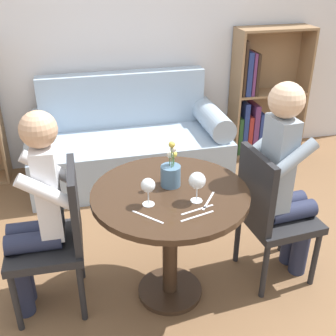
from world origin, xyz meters
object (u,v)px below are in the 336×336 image
chair_right (270,211)px  flower_vase (171,173)px  person_left (36,214)px  chair_left (57,234)px  wine_glass_left (148,186)px  person_right (286,182)px  bookshelf_right (258,99)px  couch (129,146)px  wine_glass_right (197,181)px

chair_right → flower_vase: size_ratio=3.26×
person_left → flower_vase: person_left is taller
chair_left → wine_glass_left: 0.64m
chair_left → person_right: bearing=88.9°
chair_right → wine_glass_left: 0.86m
bookshelf_right → person_left: bookshelf_right is taller
couch → wine_glass_right: bearing=-86.2°
couch → wine_glass_left: (-0.14, -1.68, 0.54)m
person_right → wine_glass_left: person_right is taller
person_right → bookshelf_right: bearing=-24.8°
person_right → flower_vase: 0.71m
wine_glass_left → chair_left: bearing=158.6°
couch → bookshelf_right: size_ratio=1.39×
chair_right → wine_glass_left: (-0.78, -0.12, 0.35)m
chair_left → flower_vase: size_ratio=3.26×
bookshelf_right → flower_vase: bookshelf_right is taller
chair_left → person_right: 1.37m
chair_right → wine_glass_right: 0.65m
chair_left → bookshelf_right: bearing=132.4°
person_right → wine_glass_left: bearing=93.9°
chair_right → flower_vase: (-0.62, 0.05, 0.32)m
couch → person_left: (-0.73, -1.48, 0.33)m
bookshelf_right → person_right: bearing=-109.9°
chair_left → person_left: 0.18m
wine_glass_left → flower_vase: flower_vase is taller
chair_right → person_left: (-1.36, 0.08, 0.15)m
chair_left → wine_glass_left: bearing=70.0°
bookshelf_right → chair_right: bookshelf_right is taller
chair_right → person_left: 1.37m
chair_left → chair_right: 1.27m
couch → wine_glass_right: (0.11, -1.70, 0.55)m
person_left → wine_glass_left: person_left is taller
couch → wine_glass_left: couch is taller
wine_glass_left → wine_glass_right: 0.25m
chair_left → chair_right: size_ratio=1.00×
person_right → chair_left: bearing=82.5°
couch → chair_left: (-0.64, -1.48, 0.18)m
chair_right → wine_glass_right: bearing=100.7°
bookshelf_right → wine_glass_left: bookshelf_right is taller
bookshelf_right → flower_vase: 2.25m
chair_right → wine_glass_right: (-0.52, -0.15, 0.36)m
bookshelf_right → chair_left: size_ratio=1.41×
chair_left → flower_vase: bearing=89.4°
wine_glass_left → chair_right: bearing=8.9°
couch → bookshelf_right: 1.42m
couch → wine_glass_left: size_ratio=11.43×
chair_left → person_right: person_right is taller
chair_left → person_left: size_ratio=0.73×
couch → wine_glass_left: 1.77m
bookshelf_right → person_left: bearing=-140.3°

